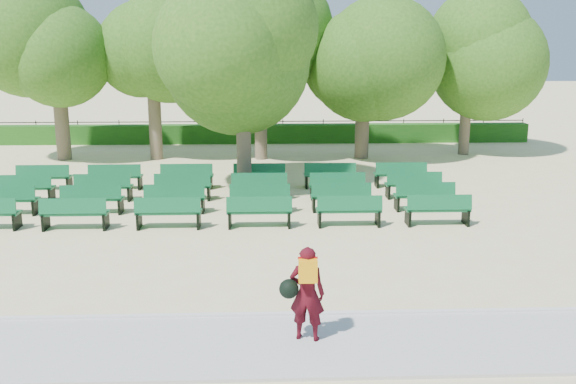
# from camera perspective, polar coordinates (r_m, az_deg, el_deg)

# --- Properties ---
(ground) EXTENTS (120.00, 120.00, 0.00)m
(ground) POSITION_cam_1_polar(r_m,az_deg,el_deg) (17.76, -2.29, -2.72)
(ground) COLOR beige
(paving) EXTENTS (30.00, 2.20, 0.06)m
(paving) POSITION_cam_1_polar(r_m,az_deg,el_deg) (10.83, -2.33, -13.52)
(paving) COLOR #BAB9B5
(paving) RESTS_ON ground
(curb) EXTENTS (30.00, 0.12, 0.10)m
(curb) POSITION_cam_1_polar(r_m,az_deg,el_deg) (11.86, -2.32, -10.91)
(curb) COLOR silver
(curb) RESTS_ON ground
(hedge) EXTENTS (26.00, 0.70, 0.90)m
(hedge) POSITION_cam_1_polar(r_m,az_deg,el_deg) (31.38, -2.27, 5.20)
(hedge) COLOR #215B17
(hedge) RESTS_ON ground
(fence) EXTENTS (26.00, 0.10, 1.02)m
(fence) POSITION_cam_1_polar(r_m,az_deg,el_deg) (31.84, -2.26, 4.50)
(fence) COLOR black
(fence) RESTS_ON ground
(tree_line) EXTENTS (21.80, 6.80, 7.04)m
(tree_line) POSITION_cam_1_polar(r_m,az_deg,el_deg) (27.51, -2.27, 3.08)
(tree_line) COLOR #38691C
(tree_line) RESTS_ON ground
(bench_array) EXTENTS (1.75, 0.56, 1.10)m
(bench_array) POSITION_cam_1_polar(r_m,az_deg,el_deg) (19.64, -6.07, -0.93)
(bench_array) COLOR #105C31
(bench_array) RESTS_ON ground
(tree_among) EXTENTS (5.26, 5.26, 7.09)m
(tree_among) POSITION_cam_1_polar(r_m,az_deg,el_deg) (20.57, -4.09, 12.75)
(tree_among) COLOR brown
(tree_among) RESTS_ON ground
(person) EXTENTS (0.79, 0.52, 1.61)m
(person) POSITION_cam_1_polar(r_m,az_deg,el_deg) (10.65, 1.58, -8.90)
(person) COLOR #400911
(person) RESTS_ON ground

